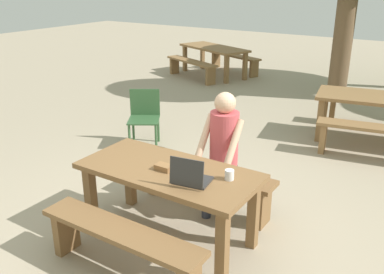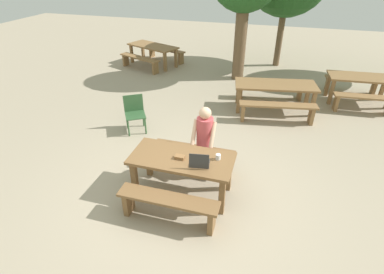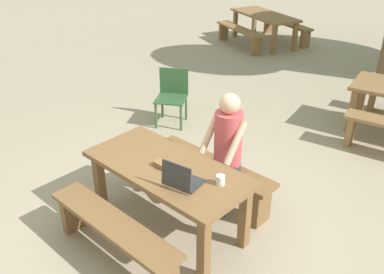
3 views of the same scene
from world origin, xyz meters
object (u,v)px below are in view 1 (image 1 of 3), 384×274
Objects in this scene: laptop at (190,177)px; small_pouch at (164,167)px; person_seated at (222,146)px; picnic_table_mid at (214,51)px; coffee_mug at (229,175)px; picnic_table_front at (169,180)px; plastic_chair at (144,116)px.

laptop reaches higher than small_pouch.
person_seated is 6.64m from picnic_table_mid.
coffee_mug is at bearing -37.54° from picnic_table_mid.
person_seated is at bearing 72.44° from picnic_table_front.
picnic_table_front is 1.26× the size of person_seated.
laptop is 3.77× the size of coffee_mug.
laptop reaches higher than picnic_table_mid.
picnic_table_front reaches higher than picnic_table_mid.
plastic_chair is (-2.28, 1.65, -0.33)m from coffee_mug.
coffee_mug is 7.29m from picnic_table_mid.
picnic_table_front is 18.53× the size of coffee_mug.
picnic_table_front is at bearing -77.82° from plastic_chair.
laptop is 0.79m from person_seated.
person_seated is (0.20, 0.64, 0.16)m from picnic_table_front.
coffee_mug is at bearing -67.88° from plastic_chair.
plastic_chair is (-1.91, 1.12, -0.33)m from person_seated.
laptop reaches higher than picnic_table_front.
picnic_table_front is 0.60m from coffee_mug.
coffee_mug is at bearing -55.63° from person_seated.
picnic_table_mid is (-3.38, 5.72, -0.17)m from person_seated.
laptop is at bearing -74.94° from plastic_chair.
laptop is 0.26× the size of person_seated.
plastic_chair is at bearing 133.10° from small_pouch.
picnic_table_mid is (-3.16, 6.40, -0.15)m from small_pouch.
small_pouch is 0.61m from coffee_mug.
person_seated is 2.24m from plastic_chair.
small_pouch is at bearing -118.36° from picnic_table_front.
coffee_mug is 0.07× the size of person_seated.
picnic_table_mid is at bearing 116.25° from small_pouch.
laptop is at bearing -134.02° from coffee_mug.
plastic_chair is at bearing -50.74° from picnic_table_mid.
coffee_mug is 0.11× the size of plastic_chair.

